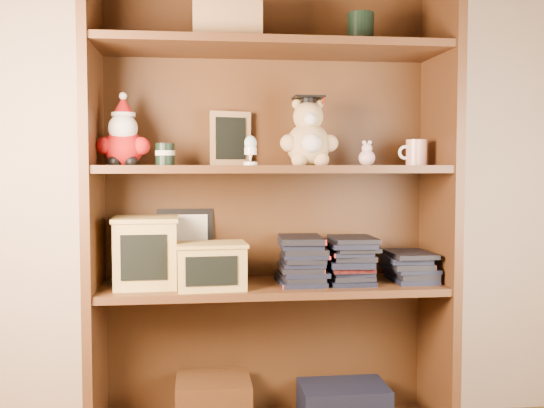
{
  "coord_description": "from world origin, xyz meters",
  "views": [
    {
      "loc": [
        -0.14,
        -0.81,
        0.95
      ],
      "look_at": [
        0.11,
        1.3,
        0.82
      ],
      "focal_mm": 42.0,
      "sensor_mm": 36.0,
      "label": 1
    }
  ],
  "objects_px": {
    "grad_teddy_bear": "(308,138)",
    "teacher_mug": "(416,152)",
    "bookcase": "(270,215)",
    "treats_box": "(146,251)"
  },
  "relations": [
    {
      "from": "grad_teddy_bear",
      "to": "teacher_mug",
      "type": "distance_m",
      "value": 0.38
    },
    {
      "from": "bookcase",
      "to": "treats_box",
      "type": "xyz_separation_m",
      "value": [
        -0.42,
        -0.05,
        -0.11
      ]
    },
    {
      "from": "grad_teddy_bear",
      "to": "treats_box",
      "type": "distance_m",
      "value": 0.66
    },
    {
      "from": "grad_teddy_bear",
      "to": "teacher_mug",
      "type": "height_order",
      "value": "grad_teddy_bear"
    },
    {
      "from": "teacher_mug",
      "to": "grad_teddy_bear",
      "type": "bearing_deg",
      "value": -178.9
    },
    {
      "from": "bookcase",
      "to": "teacher_mug",
      "type": "bearing_deg",
      "value": -5.77
    },
    {
      "from": "teacher_mug",
      "to": "treats_box",
      "type": "xyz_separation_m",
      "value": [
        -0.92,
        -0.0,
        -0.33
      ]
    },
    {
      "from": "bookcase",
      "to": "grad_teddy_bear",
      "type": "relative_size",
      "value": 6.72
    },
    {
      "from": "bookcase",
      "to": "grad_teddy_bear",
      "type": "bearing_deg",
      "value": -24.81
    },
    {
      "from": "grad_teddy_bear",
      "to": "bookcase",
      "type": "bearing_deg",
      "value": 155.19
    }
  ]
}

